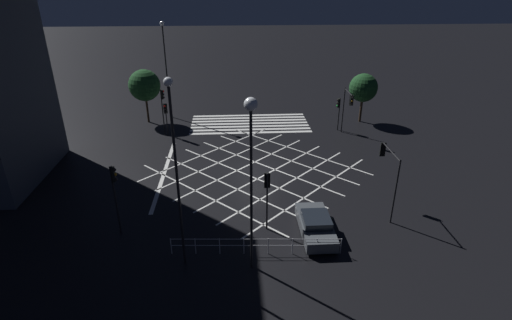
# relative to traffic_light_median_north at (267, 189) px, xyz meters

# --- Properties ---
(ground_plane) EXTENTS (200.00, 200.00, 0.00)m
(ground_plane) POSITION_rel_traffic_light_median_north_xyz_m (0.17, -8.17, -2.78)
(ground_plane) COLOR black
(road_markings) EXTENTS (18.58, 23.39, 0.01)m
(road_markings) POSITION_rel_traffic_light_median_north_xyz_m (0.55, -14.84, -2.78)
(road_markings) COLOR silver
(road_markings) RESTS_ON ground_plane
(traffic_light_median_north) EXTENTS (0.36, 0.39, 3.89)m
(traffic_light_median_north) POSITION_rel_traffic_light_median_north_xyz_m (0.00, 0.00, 0.00)
(traffic_light_median_north) COLOR black
(traffic_light_median_north) RESTS_ON ground_plane
(traffic_light_sw_cross) EXTENTS (0.36, 2.68, 4.58)m
(traffic_light_sw_cross) POSITION_rel_traffic_light_median_north_xyz_m (-8.92, -14.97, 0.59)
(traffic_light_sw_cross) COLOR black
(traffic_light_sw_cross) RESTS_ON ground_plane
(traffic_light_ne_main) EXTENTS (0.39, 0.36, 4.48)m
(traffic_light_ne_main) POSITION_rel_traffic_light_median_north_xyz_m (8.94, -0.14, 0.40)
(traffic_light_ne_main) COLOR black
(traffic_light_ne_main) RESTS_ON ground_plane
(traffic_light_sw_main) EXTENTS (0.39, 0.36, 3.34)m
(traffic_light_sw_main) POSITION_rel_traffic_light_median_north_xyz_m (-8.59, -16.86, -0.39)
(traffic_light_sw_main) COLOR black
(traffic_light_sw_main) RESTS_ON ground_plane
(traffic_light_se_cross) EXTENTS (0.36, 0.39, 3.21)m
(traffic_light_se_cross) POSITION_rel_traffic_light_median_north_xyz_m (8.41, -16.47, -0.49)
(traffic_light_se_cross) COLOR black
(traffic_light_se_cross) RESTS_ON ground_plane
(traffic_light_se_main) EXTENTS (0.39, 0.36, 4.57)m
(traffic_light_se_main) POSITION_rel_traffic_light_median_north_xyz_m (8.63, -16.64, 0.47)
(traffic_light_se_main) COLOR black
(traffic_light_se_main) RESTS_ON ground_plane
(traffic_light_nw_cross) EXTENTS (0.36, 3.15, 4.47)m
(traffic_light_nw_cross) POSITION_rel_traffic_light_median_north_xyz_m (-7.98, -1.72, 0.53)
(traffic_light_nw_cross) COLOR black
(traffic_light_nw_cross) RESTS_ON ground_plane
(street_lamp_east) EXTENTS (0.64, 0.64, 9.50)m
(street_lamp_east) POSITION_rel_traffic_light_median_north_xyz_m (1.11, 3.57, 4.49)
(street_lamp_east) COLOR black
(street_lamp_east) RESTS_ON ground_plane
(street_lamp_west) EXTENTS (0.46, 0.46, 10.14)m
(street_lamp_west) POSITION_rel_traffic_light_median_north_xyz_m (8.86, -22.04, 3.83)
(street_lamp_west) COLOR black
(street_lamp_west) RESTS_ON ground_plane
(street_lamp_far) EXTENTS (0.43, 0.43, 10.33)m
(street_lamp_far) POSITION_rel_traffic_light_median_north_xyz_m (4.77, 3.03, 3.71)
(street_lamp_far) COLOR black
(street_lamp_far) RESTS_ON ground_plane
(street_tree_near) EXTENTS (3.26, 3.26, 5.63)m
(street_tree_near) POSITION_rel_traffic_light_median_north_xyz_m (11.00, -20.46, 1.21)
(street_tree_near) COLOR #38281C
(street_tree_near) RESTS_ON ground_plane
(street_tree_far) EXTENTS (2.94, 2.94, 5.17)m
(street_tree_far) POSITION_rel_traffic_light_median_north_xyz_m (-11.72, -19.28, 0.90)
(street_tree_far) COLOR #38281C
(street_tree_far) RESTS_ON ground_plane
(waiting_car) EXTENTS (1.84, 4.53, 1.30)m
(waiting_car) POSITION_rel_traffic_light_median_north_xyz_m (-2.92, 0.75, -2.17)
(waiting_car) COLOR #474C51
(waiting_car) RESTS_ON ground_plane
(pedestrian_railing) EXTENTS (9.62, 0.63, 1.05)m
(pedestrian_railing) POSITION_rel_traffic_light_median_north_xyz_m (0.81, 2.49, -2.11)
(pedestrian_railing) COLOR #B7B7BC
(pedestrian_railing) RESTS_ON ground_plane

